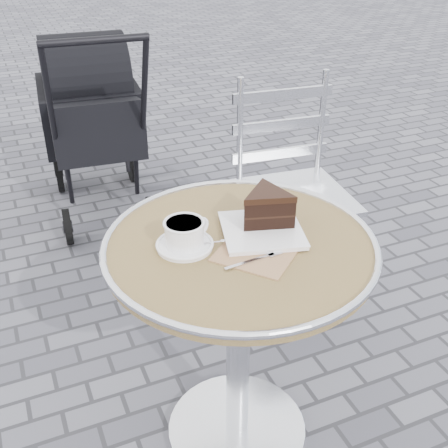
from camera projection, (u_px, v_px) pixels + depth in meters
name	position (u px, v px, depth m)	size (l,w,h in m)	color
ground	(237.00, 431.00, 1.83)	(80.00, 80.00, 0.00)	slate
cafe_table	(239.00, 293.00, 1.53)	(0.72, 0.72, 0.74)	silver
cappuccino_set	(185.00, 236.00, 1.42)	(0.17, 0.14, 0.07)	white
cake_plate_set	(266.00, 213.00, 1.48)	(0.32, 0.34, 0.11)	#A17558
bistro_chair	(287.00, 165.00, 2.24)	(0.45, 0.45, 0.92)	silver
baby_stroller	(93.00, 124.00, 2.92)	(0.54, 1.03, 1.04)	black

